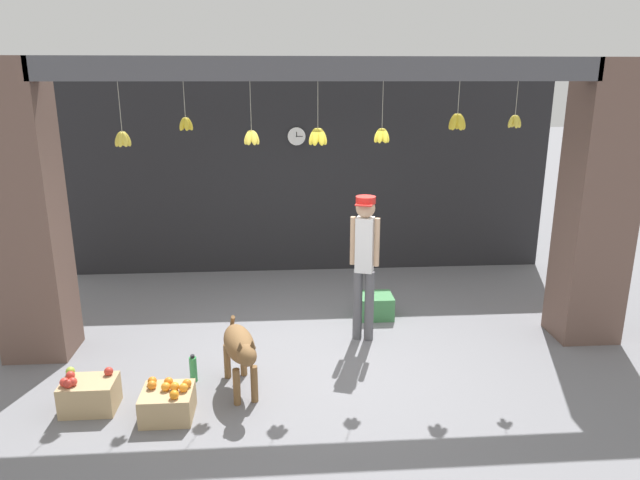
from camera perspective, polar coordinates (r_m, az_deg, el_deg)
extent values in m
plane|color=slate|center=(6.61, 0.28, -11.41)|extent=(60.00, 60.00, 0.00)
cube|color=#232326|center=(9.04, -1.19, 6.92)|extent=(7.66, 0.12, 3.24)
cube|color=brown|center=(6.88, -27.38, 2.25)|extent=(0.70, 0.60, 3.24)
cube|color=brown|center=(7.28, 25.95, 3.11)|extent=(0.70, 0.60, 3.24)
cube|color=#4C4C51|center=(5.99, 0.23, 16.74)|extent=(5.76, 0.24, 0.24)
cylinder|color=#B2AD99|center=(6.19, -19.40, 12.46)|extent=(0.01, 0.01, 0.49)
ellipsoid|color=yellow|center=(6.20, -18.75, 9.54)|extent=(0.11, 0.06, 0.17)
ellipsoid|color=yellow|center=(6.24, -18.82, 9.57)|extent=(0.09, 0.10, 0.18)
ellipsoid|color=yellow|center=(6.26, -19.12, 9.55)|extent=(0.07, 0.11, 0.17)
ellipsoid|color=yellow|center=(6.24, -19.43, 9.51)|extent=(0.11, 0.08, 0.18)
ellipsoid|color=yellow|center=(6.21, -19.51, 9.47)|extent=(0.11, 0.08, 0.18)
ellipsoid|color=yellow|center=(6.18, -19.31, 9.47)|extent=(0.07, 0.11, 0.17)
ellipsoid|color=yellow|center=(6.18, -18.97, 9.50)|extent=(0.09, 0.10, 0.18)
cylinder|color=#B2AD99|center=(6.05, -13.43, 13.51)|extent=(0.01, 0.01, 0.35)
ellipsoid|color=yellow|center=(6.06, -12.93, 11.25)|extent=(0.10, 0.05, 0.15)
ellipsoid|color=yellow|center=(6.10, -13.12, 11.26)|extent=(0.07, 0.09, 0.15)
ellipsoid|color=yellow|center=(6.09, -13.53, 11.23)|extent=(0.09, 0.08, 0.15)
ellipsoid|color=yellow|center=(6.05, -13.59, 11.20)|extent=(0.09, 0.08, 0.15)
ellipsoid|color=yellow|center=(6.03, -13.22, 11.21)|extent=(0.07, 0.09, 0.15)
cylinder|color=#B2AD99|center=(6.02, -6.96, 13.15)|extent=(0.01, 0.01, 0.49)
ellipsoid|color=yellow|center=(6.05, -6.46, 10.15)|extent=(0.11, 0.06, 0.17)
ellipsoid|color=yellow|center=(6.08, -6.64, 10.17)|extent=(0.09, 0.10, 0.17)
ellipsoid|color=yellow|center=(6.08, -7.03, 10.16)|extent=(0.09, 0.10, 0.17)
ellipsoid|color=yellow|center=(6.05, -7.25, 10.12)|extent=(0.11, 0.06, 0.17)
ellipsoid|color=yellow|center=(6.01, -7.07, 10.09)|extent=(0.09, 0.10, 0.17)
ellipsoid|color=yellow|center=(6.01, -6.67, 10.11)|extent=(0.09, 0.10, 0.17)
cylinder|color=#B2AD99|center=(5.94, -0.22, 13.36)|extent=(0.01, 0.01, 0.46)
ellipsoid|color=yellow|center=(5.97, 0.26, 10.31)|extent=(0.13, 0.07, 0.20)
ellipsoid|color=yellow|center=(6.01, -0.01, 10.34)|extent=(0.10, 0.12, 0.20)
ellipsoid|color=yellow|center=(6.01, -0.48, 10.34)|extent=(0.10, 0.12, 0.20)
ellipsoid|color=yellow|center=(5.96, -0.69, 10.30)|extent=(0.13, 0.07, 0.20)
ellipsoid|color=yellow|center=(5.92, -0.42, 10.26)|extent=(0.10, 0.12, 0.20)
ellipsoid|color=yellow|center=(5.93, 0.05, 10.26)|extent=(0.10, 0.12, 0.20)
cylinder|color=#B2AD99|center=(6.11, 6.29, 13.27)|extent=(0.01, 0.01, 0.48)
ellipsoid|color=yellow|center=(6.14, 6.59, 10.34)|extent=(0.11, 0.06, 0.17)
ellipsoid|color=yellow|center=(6.17, 6.33, 10.38)|extent=(0.09, 0.10, 0.18)
ellipsoid|color=yellow|center=(6.16, 5.94, 10.38)|extent=(0.09, 0.10, 0.18)
ellipsoid|color=yellow|center=(6.12, 5.81, 10.35)|extent=(0.11, 0.06, 0.17)
ellipsoid|color=yellow|center=(6.09, 6.06, 10.32)|extent=(0.09, 0.10, 0.18)
ellipsoid|color=yellow|center=(6.10, 6.46, 10.31)|extent=(0.09, 0.10, 0.18)
cylinder|color=#B2AD99|center=(6.22, 13.71, 13.67)|extent=(0.01, 0.01, 0.32)
ellipsoid|color=yellow|center=(6.24, 13.98, 11.40)|extent=(0.12, 0.07, 0.19)
ellipsoid|color=yellow|center=(6.27, 13.57, 11.45)|extent=(0.09, 0.12, 0.19)
ellipsoid|color=yellow|center=(6.24, 13.15, 11.46)|extent=(0.12, 0.10, 0.20)
ellipsoid|color=yellow|center=(6.19, 13.30, 11.41)|extent=(0.12, 0.10, 0.20)
ellipsoid|color=yellow|center=(6.19, 13.82, 11.38)|extent=(0.09, 0.12, 0.19)
cylinder|color=#B2AD99|center=(6.49, 19.09, 13.25)|extent=(0.01, 0.01, 0.35)
ellipsoid|color=yellow|center=(6.52, 19.20, 11.13)|extent=(0.10, 0.05, 0.15)
ellipsoid|color=yellow|center=(6.54, 18.77, 11.18)|extent=(0.05, 0.10, 0.15)
ellipsoid|color=yellow|center=(6.49, 18.59, 11.16)|extent=(0.10, 0.05, 0.15)
ellipsoid|color=yellow|center=(6.47, 19.02, 11.11)|extent=(0.05, 0.10, 0.15)
ellipsoid|color=brown|center=(5.78, -8.10, -10.21)|extent=(0.45, 0.76, 0.29)
cylinder|color=brown|center=(5.71, -6.59, -14.11)|extent=(0.07, 0.07, 0.37)
cylinder|color=brown|center=(5.68, -8.33, -14.33)|extent=(0.07, 0.07, 0.37)
cylinder|color=brown|center=(6.18, -7.66, -11.68)|extent=(0.07, 0.07, 0.37)
cylinder|color=brown|center=(6.15, -9.26, -11.87)|extent=(0.07, 0.07, 0.37)
ellipsoid|color=brown|center=(5.41, -7.34, -11.36)|extent=(0.24, 0.30, 0.19)
cone|color=brown|center=(5.37, -6.78, -10.31)|extent=(0.06, 0.06, 0.08)
cone|color=brown|center=(5.35, -7.99, -10.46)|extent=(0.06, 0.06, 0.08)
cylinder|color=brown|center=(6.12, -8.80, -8.41)|extent=(0.10, 0.22, 0.29)
cylinder|color=#56565B|center=(6.82, 4.94, -6.60)|extent=(0.11, 0.11, 0.86)
cylinder|color=#56565B|center=(6.84, 3.77, -6.50)|extent=(0.11, 0.11, 0.86)
cube|color=white|center=(6.58, 4.49, -0.48)|extent=(0.24, 0.22, 0.65)
cylinder|color=tan|center=(6.54, 5.71, -0.24)|extent=(0.06, 0.06, 0.57)
cylinder|color=tan|center=(6.59, 3.30, -0.07)|extent=(0.06, 0.06, 0.57)
sphere|color=tan|center=(6.47, 4.58, 3.21)|extent=(0.22, 0.22, 0.22)
cylinder|color=red|center=(6.45, 4.59, 4.03)|extent=(0.23, 0.23, 0.08)
cube|color=red|center=(6.35, 4.42, 3.54)|extent=(0.22, 0.17, 0.01)
cube|color=tan|center=(5.65, -14.98, -15.54)|extent=(0.46, 0.42, 0.27)
sphere|color=orange|center=(5.58, -13.17, -13.81)|extent=(0.08, 0.08, 0.08)
sphere|color=orange|center=(5.71, -16.43, -13.38)|extent=(0.08, 0.08, 0.08)
sphere|color=orange|center=(5.58, -15.17, -14.00)|extent=(0.08, 0.08, 0.08)
sphere|color=orange|center=(5.53, -13.49, -14.17)|extent=(0.08, 0.08, 0.08)
sphere|color=orange|center=(5.65, -14.91, -13.53)|extent=(0.08, 0.08, 0.08)
sphere|color=orange|center=(5.44, -14.37, -14.77)|extent=(0.08, 0.08, 0.08)
sphere|color=orange|center=(5.56, -14.33, -14.02)|extent=(0.08, 0.08, 0.08)
sphere|color=orange|center=(5.64, -16.46, -13.74)|extent=(0.08, 0.08, 0.08)
cube|color=tan|center=(5.98, -22.02, -14.19)|extent=(0.50, 0.36, 0.30)
sphere|color=red|center=(5.99, -23.69, -12.31)|extent=(0.08, 0.08, 0.08)
sphere|color=red|center=(5.85, -23.89, -13.01)|extent=(0.08, 0.08, 0.08)
sphere|color=#99B238|center=(6.07, -23.69, -11.92)|extent=(0.08, 0.08, 0.08)
sphere|color=red|center=(5.87, -23.52, -12.89)|extent=(0.08, 0.08, 0.08)
sphere|color=red|center=(5.93, -20.38, -12.22)|extent=(0.08, 0.08, 0.08)
sphere|color=red|center=(5.89, -24.20, -12.85)|extent=(0.08, 0.08, 0.08)
cube|color=#42844C|center=(7.57, 5.63, -6.56)|extent=(0.42, 0.41, 0.30)
cylinder|color=#38934C|center=(6.17, -12.55, -12.51)|extent=(0.08, 0.08, 0.27)
cylinder|color=black|center=(6.11, -12.64, -11.29)|extent=(0.04, 0.04, 0.03)
cylinder|color=black|center=(8.89, -2.36, 10.32)|extent=(0.29, 0.01, 0.29)
cylinder|color=white|center=(8.88, -2.36, 10.32)|extent=(0.27, 0.02, 0.27)
cube|color=black|center=(8.87, -2.36, 10.50)|extent=(0.01, 0.01, 0.08)
cube|color=black|center=(8.87, -2.08, 10.31)|extent=(0.10, 0.01, 0.01)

